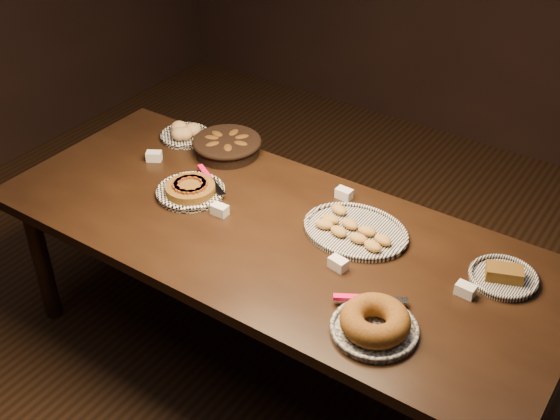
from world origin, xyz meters
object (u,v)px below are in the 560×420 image
Objects in this scene: buffet_table at (273,244)px; bundt_cake_plate at (375,323)px; madeleine_platter at (354,230)px; apple_tart_plate at (191,190)px.

bundt_cake_plate is (0.62, -0.28, 0.11)m from buffet_table.
bundt_cake_plate is at bearing -24.61° from buffet_table.
buffet_table is at bearing 169.31° from bundt_cake_plate.
buffet_table is at bearing -157.57° from madeleine_platter.
madeleine_platter is (0.29, 0.16, 0.09)m from buffet_table.
apple_tart_plate is at bearing 178.37° from bundt_cake_plate.
madeleine_platter is at bearing 29.32° from buffet_table.
buffet_table is 7.25× the size of apple_tart_plate.
bundt_cake_plate reaches higher than apple_tart_plate.
bundt_cake_plate is at bearing -18.50° from apple_tart_plate.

